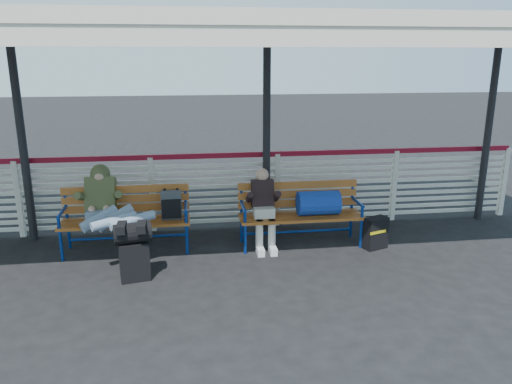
{
  "coord_description": "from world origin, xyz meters",
  "views": [
    {
      "loc": [
        0.58,
        -5.83,
        2.73
      ],
      "look_at": [
        1.53,
        1.0,
        0.83
      ],
      "focal_mm": 35.0,
      "sensor_mm": 36.0,
      "label": 1
    }
  ],
  "objects": [
    {
      "name": "luggage_stack",
      "position": [
        -0.13,
        0.08,
        0.41
      ],
      "size": [
        0.49,
        0.33,
        0.75
      ],
      "rotation": [
        0.0,
        0.0,
        0.19
      ],
      "color": "black",
      "rests_on": "ground"
    },
    {
      "name": "ground",
      "position": [
        0.0,
        0.0,
        0.0
      ],
      "size": [
        60.0,
        60.0,
        0.0
      ],
      "primitive_type": "plane",
      "color": "black",
      "rests_on": "ground"
    },
    {
      "name": "bench_right",
      "position": [
        2.32,
        0.98,
        0.6
      ],
      "size": [
        1.8,
        0.56,
        0.92
      ],
      "color": "#AE5821",
      "rests_on": "ground"
    },
    {
      "name": "suitcase_side",
      "position": [
        3.24,
        0.68,
        0.23
      ],
      "size": [
        0.38,
        0.31,
        0.47
      ],
      "rotation": [
        0.0,
        0.0,
        0.36
      ],
      "color": "black",
      "rests_on": "ground"
    },
    {
      "name": "companion_person",
      "position": [
        1.64,
        0.98,
        0.6
      ],
      "size": [
        0.32,
        0.66,
        1.15
      ],
      "color": "beige",
      "rests_on": "ground"
    },
    {
      "name": "traveler_man",
      "position": [
        -0.47,
        0.77,
        0.67
      ],
      "size": [
        0.94,
        1.64,
        0.77
      ],
      "color": "#8799B5",
      "rests_on": "ground"
    },
    {
      "name": "fence",
      "position": [
        0.0,
        1.9,
        0.66
      ],
      "size": [
        12.08,
        0.08,
        1.24
      ],
      "color": "silver",
      "rests_on": "ground"
    },
    {
      "name": "canopy",
      "position": [
        -0.0,
        0.87,
        3.04
      ],
      "size": [
        12.6,
        3.6,
        3.16
      ],
      "color": "silver",
      "rests_on": "ground"
    },
    {
      "name": "bench_left",
      "position": [
        -0.18,
        1.12,
        0.58
      ],
      "size": [
        1.8,
        0.56,
        0.92
      ],
      "color": "#AE5821",
      "rests_on": "ground"
    }
  ]
}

